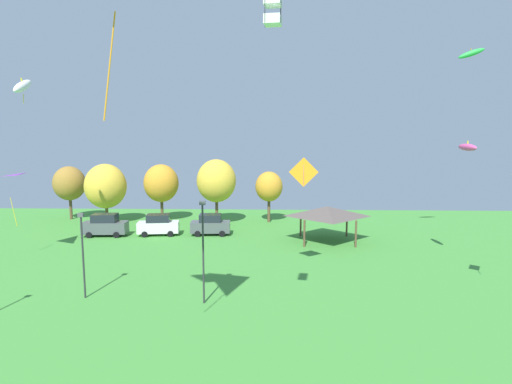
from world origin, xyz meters
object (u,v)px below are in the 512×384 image
at_px(parked_car_third_from_left, 210,225).
at_px(treeline_tree_0, 69,183).
at_px(parked_car_leftmost, 105,225).
at_px(treeline_tree_3, 216,181).
at_px(kite_flying_9, 273,11).
at_px(kite_flying_1, 304,172).
at_px(light_post_2, 203,246).
at_px(kite_flying_2, 471,53).
at_px(kite_flying_0, 467,147).
at_px(park_pavilion, 327,211).
at_px(kite_flying_5, 1,188).
at_px(light_post_0, 83,250).
at_px(parked_car_second_from_left, 158,225).
at_px(treeline_tree_1, 106,186).
at_px(treeline_tree_4, 269,187).
at_px(kite_flying_6, 23,86).
at_px(treeline_tree_2, 161,183).

relative_size(parked_car_third_from_left, treeline_tree_0, 0.62).
relative_size(parked_car_leftmost, treeline_tree_3, 0.59).
xyz_separation_m(kite_flying_9, treeline_tree_0, (-25.79, 34.23, -10.39)).
bearing_deg(kite_flying_1, light_post_2, -144.17).
bearing_deg(kite_flying_2, kite_flying_0, -114.58).
bearing_deg(parked_car_leftmost, kite_flying_2, -8.72).
bearing_deg(park_pavilion, kite_flying_5, -166.66).
bearing_deg(light_post_0, parked_car_second_from_left, 89.95).
relative_size(kite_flying_5, park_pavilion, 0.56).
bearing_deg(kite_flying_1, treeline_tree_1, 139.36).
height_order(kite_flying_2, light_post_2, kite_flying_2).
relative_size(light_post_0, treeline_tree_0, 0.81).
height_order(light_post_0, light_post_2, light_post_2).
xyz_separation_m(parked_car_second_from_left, treeline_tree_1, (-8.02, 5.91, 3.50)).
bearing_deg(kite_flying_2, treeline_tree_4, 148.13).
relative_size(treeline_tree_0, treeline_tree_3, 0.87).
relative_size(kite_flying_1, kite_flying_9, 1.98).
relative_size(light_post_2, treeline_tree_1, 0.88).
bearing_deg(kite_flying_0, kite_flying_6, 175.67).
distance_m(kite_flying_1, parked_car_third_from_left, 17.54).
distance_m(kite_flying_2, treeline_tree_3, 29.37).
bearing_deg(kite_flying_5, parked_car_third_from_left, 29.32).
relative_size(kite_flying_1, parked_car_leftmost, 0.45).
height_order(kite_flying_0, kite_flying_2, kite_flying_2).
height_order(parked_car_third_from_left, light_post_2, light_post_2).
height_order(parked_car_third_from_left, treeline_tree_4, treeline_tree_4).
xyz_separation_m(kite_flying_6, parked_car_second_from_left, (9.30, 7.37, -13.65)).
distance_m(kite_flying_1, treeline_tree_4, 21.15).
xyz_separation_m(kite_flying_9, treeline_tree_3, (-6.41, 31.66, -9.75)).
height_order(parked_car_third_from_left, treeline_tree_2, treeline_tree_2).
distance_m(kite_flying_0, treeline_tree_2, 34.26).
bearing_deg(treeline_tree_4, light_post_2, -99.15).
bearing_deg(light_post_2, kite_flying_0, 21.96).
xyz_separation_m(kite_flying_6, parked_car_leftmost, (3.72, 6.81, -13.59)).
distance_m(treeline_tree_2, treeline_tree_3, 7.37).
bearing_deg(treeline_tree_1, parked_car_second_from_left, -36.39).
bearing_deg(treeline_tree_0, kite_flying_1, -37.77).
relative_size(kite_flying_5, parked_car_third_from_left, 0.83).
distance_m(parked_car_second_from_left, treeline_tree_1, 10.56).
height_order(kite_flying_6, treeline_tree_1, kite_flying_6).
relative_size(kite_flying_9, light_post_2, 0.17).
bearing_deg(treeline_tree_0, kite_flying_9, -53.01).
height_order(kite_flying_6, light_post_0, kite_flying_6).
bearing_deg(parked_car_third_from_left, kite_flying_6, -155.71).
relative_size(kite_flying_6, treeline_tree_4, 0.55).
bearing_deg(park_pavilion, treeline_tree_0, 161.32).
bearing_deg(kite_flying_5, kite_flying_9, -36.27).
height_order(kite_flying_5, parked_car_third_from_left, kite_flying_5).
height_order(light_post_2, treeline_tree_2, treeline_tree_2).
bearing_deg(park_pavilion, kite_flying_6, -169.03).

